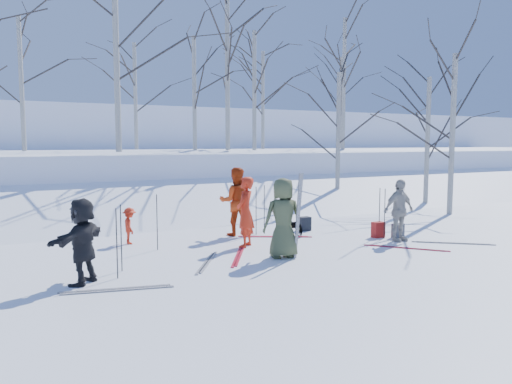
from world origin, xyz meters
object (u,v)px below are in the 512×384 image
dog (295,226)px  backpack_red (378,230)px  skier_redor_behind (236,202)px  backpack_dark (304,224)px  backpack_grey (398,231)px  skier_red_north (245,212)px  skier_grey_west (82,241)px  skier_olive_center (283,218)px  skier_cream_east (399,210)px  skier_red_seated (130,226)px

dog → backpack_red: 2.25m
skier_redor_behind → backpack_dark: (2.08, -0.27, -0.74)m
backpack_red → backpack_grey: (0.45, -0.27, -0.02)m
skier_red_north → skier_grey_west: bearing=-23.8°
skier_olive_center → dog: bearing=-116.9°
backpack_dark → skier_red_north: bearing=-154.6°
skier_grey_west → backpack_dark: 7.14m
skier_red_north → dog: size_ratio=2.74×
skier_cream_east → backpack_dark: size_ratio=4.04×
skier_redor_behind → backpack_grey: 4.46m
backpack_red → skier_olive_center: bearing=-166.6°
skier_red_seated → skier_olive_center: bearing=-133.8°
skier_red_north → dog: 2.04m
skier_cream_east → skier_redor_behind: bearing=139.8°
skier_grey_west → dog: skier_grey_west is taller
skier_red_north → skier_grey_west: 4.33m
skier_red_north → backpack_grey: skier_red_north is taller
dog → skier_red_seated: bearing=-32.1°
skier_red_north → backpack_red: (3.71, -0.61, -0.65)m
dog → backpack_dark: 0.89m
backpack_dark → skier_redor_behind: bearing=172.6°
skier_redor_behind → skier_red_seated: bearing=17.1°
backpack_dark → dog: bearing=-140.8°
dog → backpack_grey: (2.32, -1.53, -0.08)m
skier_grey_west → backpack_grey: skier_grey_west is taller
skier_olive_center → backpack_dark: bearing=-120.0°
dog → backpack_grey: dog is taller
backpack_red → backpack_dark: size_ratio=1.05×
skier_olive_center → skier_grey_west: bearing=12.1°
skier_redor_behind → skier_cream_east: 4.34m
dog → backpack_grey: size_ratio=1.66×
skier_red_seated → dog: (4.28, -1.02, -0.20)m
skier_olive_center → backpack_red: 3.66m
backpack_grey → backpack_dark: backpack_dark is taller
backpack_red → backpack_grey: bearing=-31.3°
skier_redor_behind → skier_red_north: bearing=93.8°
skier_redor_behind → backpack_dark: bearing=-166.6°
skier_redor_behind → skier_grey_west: 5.40m
skier_red_seated → dog: 4.40m
skier_olive_center → skier_red_seated: skier_olive_center is taller
backpack_red → skier_red_north: bearing=170.7°
skier_red_seated → backpack_grey: bearing=-105.4°
skier_red_north → skier_red_seated: 2.98m
skier_redor_behind → backpack_grey: bearing=168.4°
skier_olive_center → backpack_red: (3.50, 0.83, -0.68)m
backpack_dark → skier_red_seated: bearing=174.7°
skier_olive_center → backpack_red: skier_olive_center is taller
skier_redor_behind → skier_grey_west: bearing=54.3°
skier_olive_center → backpack_red: bearing=-155.4°
skier_red_north → backpack_dark: (2.53, 1.20, -0.66)m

